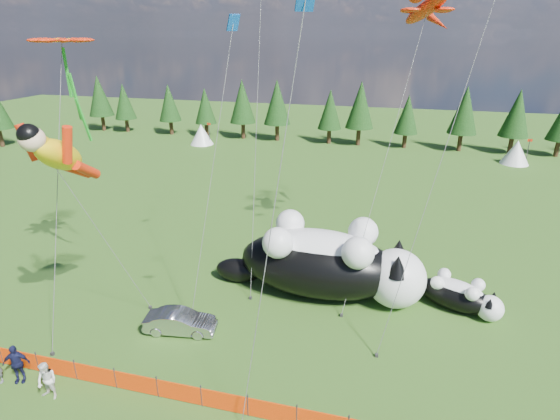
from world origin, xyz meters
The scene contains 14 objects.
ground centered at (0.00, 0.00, 0.00)m, with size 160.00×160.00×0.00m, color black.
safety_fence centered at (0.00, -3.00, 0.50)m, with size 22.06×0.06×1.10m.
tree_line centered at (0.00, 45.00, 4.00)m, with size 90.00×4.00×8.00m, color black, non-canonical shape.
festival_tents centered at (11.00, 40.00, 1.40)m, with size 50.00×3.20×2.80m, color white, non-canonical shape.
cat_large centered at (4.71, 6.68, 2.15)m, with size 12.52×4.59×4.52m.
cat_small centered at (12.03, 6.97, 0.91)m, with size 5.05×3.26×1.92m.
car centered at (-2.05, 1.25, 0.60)m, with size 1.27×3.65×1.20m, color #B2B1B6.
spectator_b centered at (-5.40, -4.18, 0.89)m, with size 0.86×0.51×1.78m, color silver.
spectator_c centered at (-7.40, -3.68, 0.95)m, with size 1.11×0.57×1.89m, color #131636.
superhero_kite centered at (-6.16, -0.22, 9.50)m, with size 4.63×5.43×11.57m.
gecko_kite centered at (8.80, 12.20, 15.63)m, with size 5.75×10.93×17.66m.
flower_kite centered at (-8.19, 3.62, 13.86)m, with size 3.85×7.55×14.99m.
diamond_kite_a centered at (-0.48, 6.17, 14.26)m, with size 1.89×5.00×15.85m.
diamond_kite_c centered at (4.74, -2.07, 14.54)m, with size 2.50×1.91×16.02m.
Camera 1 is at (7.54, -15.48, 14.30)m, focal length 28.00 mm.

